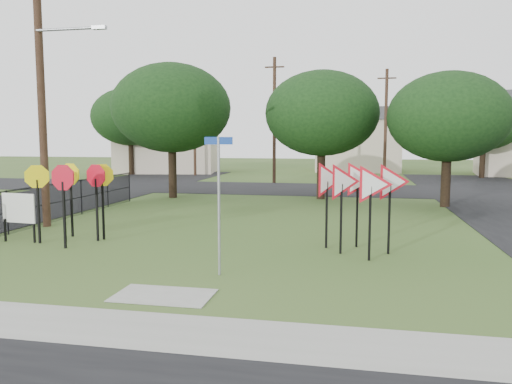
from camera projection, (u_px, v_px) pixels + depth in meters
ground at (199, 267)px, 12.55m from camera, size 140.00×140.00×0.00m
sidewalk at (123, 328)px, 8.45m from camera, size 30.00×1.60×0.02m
planting_strip at (86, 359)px, 7.28m from camera, size 30.00×0.80×0.02m
street_left at (29, 204)px, 24.64m from camera, size 8.00×50.00×0.02m
street_far at (295, 189)px, 32.05m from camera, size 60.00×8.00×0.02m
curb_pad at (163, 296)px, 10.21m from camera, size 2.00×1.20×0.02m
street_name_sign at (219, 197)px, 11.60m from camera, size 0.67×0.07×3.25m
stop_sign_cluster at (72, 184)px, 15.44m from camera, size 2.30×1.79×2.44m
yield_sign_cluster at (357, 186)px, 13.95m from camera, size 2.74×1.78×2.59m
info_board at (19, 210)px, 15.46m from camera, size 1.22×0.19×1.53m
utility_pole_main at (42, 82)px, 17.79m from camera, size 3.55×0.33×10.00m
far_pole_a at (274, 119)px, 35.85m from camera, size 1.40×0.24×9.00m
far_pole_b at (386, 124)px, 38.22m from camera, size 1.40×0.24×8.50m
far_pole_c at (195, 123)px, 43.26m from camera, size 1.40×0.24×9.00m
fence_run at (66, 199)px, 20.04m from camera, size 0.05×11.55×1.50m
house_left at (168, 134)px, 48.04m from camera, size 10.58×8.88×7.20m
house_mid at (358, 139)px, 50.43m from camera, size 8.40×8.40×6.20m
tree_near_left at (171, 108)px, 26.85m from camera, size 6.40×6.40×7.27m
tree_near_mid at (322, 114)px, 26.30m from camera, size 6.00×6.00×6.80m
tree_near_right at (448, 117)px, 23.21m from camera, size 5.60×5.60×6.33m
tree_far_left at (130, 117)px, 44.37m from camera, size 6.80×6.80×7.73m
tree_far_right at (484, 122)px, 40.54m from camera, size 6.00×6.00×6.80m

